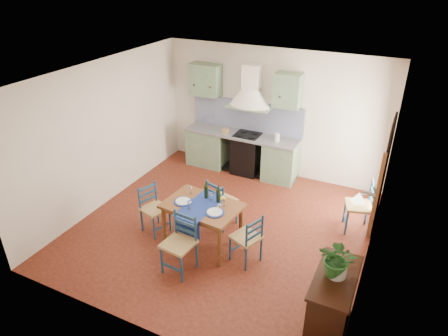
{
  "coord_description": "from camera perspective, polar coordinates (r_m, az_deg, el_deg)",
  "views": [
    {
      "loc": [
        2.64,
        -5.38,
        4.36
      ],
      "look_at": [
        -0.11,
        0.3,
        1.06
      ],
      "focal_mm": 32.0,
      "sensor_mm": 36.0,
      "label": 1
    }
  ],
  "objects": [
    {
      "name": "dining_table",
      "position": [
        6.64,
        -3.12,
        -5.93
      ],
      "size": [
        1.32,
        1.01,
        1.11
      ],
      "color": "brown",
      "rests_on": "ground"
    },
    {
      "name": "potted_plant",
      "position": [
        5.08,
        16.04,
        -12.4
      ],
      "size": [
        0.47,
        0.41,
        0.5
      ],
      "primitive_type": "imported",
      "rotation": [
        0.0,
        0.0,
        -0.05
      ],
      "color": "#245A23",
      "rests_on": "sideboard"
    },
    {
      "name": "chair_spare",
      "position": [
        7.48,
        18.95,
        -5.21
      ],
      "size": [
        0.55,
        0.55,
        0.96
      ],
      "color": "navy",
      "rests_on": "ground"
    },
    {
      "name": "chair_right",
      "position": [
        6.41,
        3.35,
        -9.99
      ],
      "size": [
        0.53,
        0.53,
        0.88
      ],
      "color": "navy",
      "rests_on": "ground"
    },
    {
      "name": "chair_far",
      "position": [
        7.22,
        -0.44,
        -4.9
      ],
      "size": [
        0.54,
        0.54,
        0.94
      ],
      "color": "navy",
      "rests_on": "ground"
    },
    {
      "name": "right_wall",
      "position": [
        6.42,
        21.37,
        -2.62
      ],
      "size": [
        0.26,
        5.0,
        2.8
      ],
      "color": "beige",
      "rests_on": "ground"
    },
    {
      "name": "chair_near",
      "position": [
        6.27,
        -6.33,
        -10.64
      ],
      "size": [
        0.5,
        0.5,
        0.97
      ],
      "color": "navy",
      "rests_on": "ground"
    },
    {
      "name": "floor",
      "position": [
        7.42,
        -0.23,
        -8.44
      ],
      "size": [
        5.0,
        5.0,
        0.0
      ],
      "primitive_type": "plane",
      "color": "#3E150D",
      "rests_on": "ground"
    },
    {
      "name": "ceiling",
      "position": [
        6.19,
        -0.28,
        13.04
      ],
      "size": [
        5.0,
        5.0,
        0.01
      ],
      "primitive_type": "cube",
      "color": "silver",
      "rests_on": "back_wall"
    },
    {
      "name": "left_wall",
      "position": [
        8.01,
        -16.58,
        4.71
      ],
      "size": [
        0.04,
        5.0,
        2.8
      ],
      "primitive_type": "cube",
      "color": "beige",
      "rests_on": "ground"
    },
    {
      "name": "sideboard",
      "position": [
        5.52,
        15.11,
        -17.96
      ],
      "size": [
        0.5,
        1.05,
        0.94
      ],
      "color": "black",
      "rests_on": "ground"
    },
    {
      "name": "back_wall",
      "position": [
        8.92,
        3.55,
        5.74
      ],
      "size": [
        5.0,
        0.96,
        2.8
      ],
      "color": "beige",
      "rests_on": "ground"
    },
    {
      "name": "chair_left",
      "position": [
        7.19,
        -10.0,
        -5.73
      ],
      "size": [
        0.52,
        0.52,
        0.89
      ],
      "color": "navy",
      "rests_on": "ground"
    }
  ]
}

